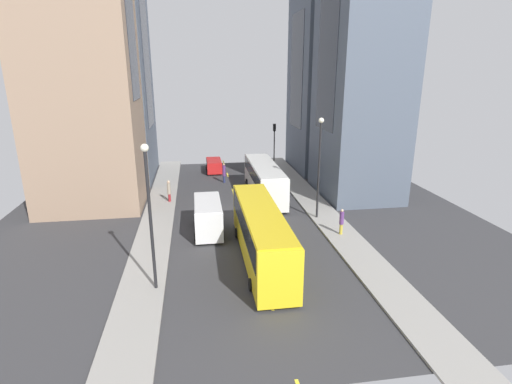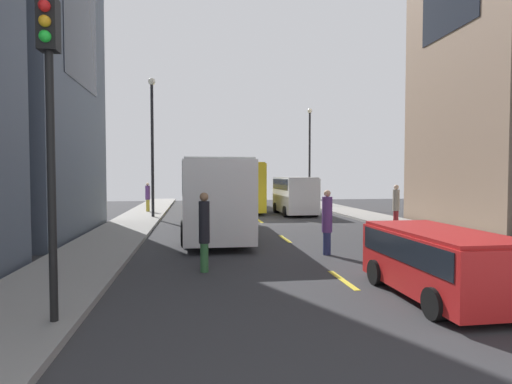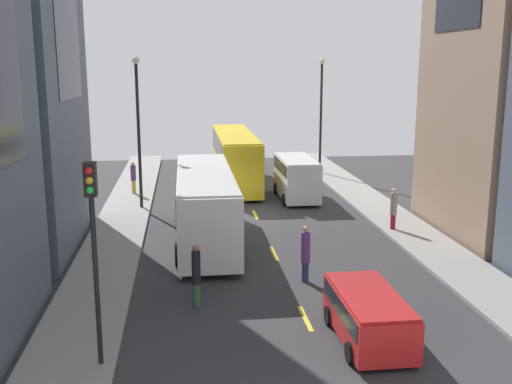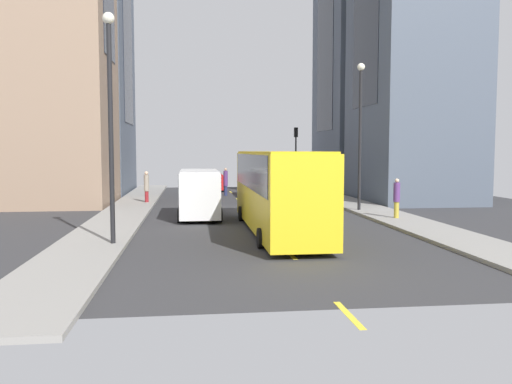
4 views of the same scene
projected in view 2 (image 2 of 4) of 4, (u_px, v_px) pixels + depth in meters
name	position (u px, v px, depth m)	size (l,w,h in m)	color
ground_plane	(260.00, 221.00, 24.63)	(41.15, 41.15, 0.00)	#333335
sidewalk_west	(134.00, 222.00, 23.58)	(2.71, 44.00, 0.15)	gray
sidewalk_east	(375.00, 218.00, 25.68)	(2.71, 44.00, 0.15)	gray
lane_stripe_1	(343.00, 280.00, 10.79)	(0.16, 2.00, 0.01)	yellow
lane_stripe_2	(285.00, 239.00, 17.71)	(0.16, 2.00, 0.01)	yellow
lane_stripe_3	(260.00, 221.00, 24.63)	(0.16, 2.00, 0.01)	yellow
lane_stripe_4	(245.00, 211.00, 31.55)	(0.16, 2.00, 0.01)	yellow
lane_stripe_5	(236.00, 204.00, 38.47)	(0.16, 2.00, 0.01)	yellow
lane_stripe_6	(230.00, 200.00, 45.39)	(0.16, 2.00, 0.01)	yellow
city_bus_white	(213.00, 190.00, 19.51)	(2.81, 11.18, 3.35)	silver
streetcar_yellow	(238.00, 183.00, 33.31)	(2.70, 12.53, 3.59)	yellow
delivery_van_white	(295.00, 193.00, 28.64)	(2.25, 5.34, 2.58)	white
car_red_0	(439.00, 258.00, 9.19)	(1.98, 4.12, 1.52)	red
pedestrian_crossing_near	(327.00, 221.00, 14.18)	(0.35, 0.35, 2.22)	navy
pedestrian_walking_far	(396.00, 204.00, 21.34)	(0.34, 0.34, 2.08)	maroon
pedestrian_crossing_mid	(148.00, 196.00, 29.43)	(0.33, 0.33, 2.04)	gold
pedestrian_waiting_curb	(204.00, 229.00, 11.67)	(0.30, 0.30, 2.24)	#336B38
traffic_light_near_corner	(49.00, 97.00, 7.18)	(0.32, 0.44, 5.62)	black
streetlamp_near	(310.00, 147.00, 37.08)	(0.44, 0.44, 8.50)	black
streetlamp_far	(152.00, 134.00, 25.52)	(0.44, 0.44, 8.51)	black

